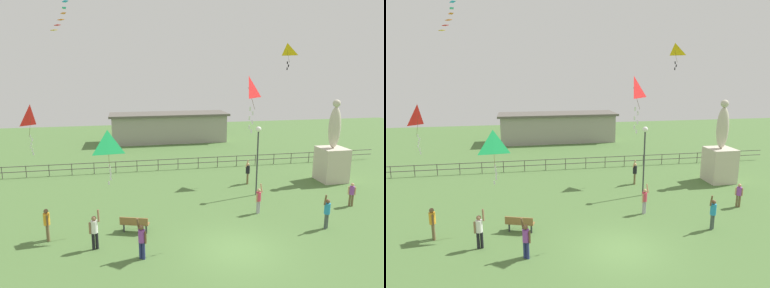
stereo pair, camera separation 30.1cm
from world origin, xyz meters
The scene contains 17 objects.
ground_plane centered at (0.00, 0.00, 0.00)m, with size 80.00×80.00×0.00m, color #4C7038.
statue_monument centered at (10.38, 8.69, 1.86)m, with size 1.94×1.94×6.20m.
lamppost centered at (3.62, 6.83, 3.40)m, with size 0.36×0.36×4.71m.
park_bench centered at (-4.67, 2.79, 0.46)m, with size 1.55×0.86×0.85m.
person_0 centered at (-4.42, 0.06, 0.95)m, with size 0.43×0.42×1.90m.
person_1 centered at (-8.92, 2.68, 0.96)m, with size 0.31×0.48×1.66m.
person_2 centered at (2.59, 3.85, 0.90)m, with size 0.47×0.33×1.80m.
person_3 centered at (-6.55, 1.34, 0.99)m, with size 0.53×0.31×1.96m.
person_4 centered at (3.84, 9.15, 0.95)m, with size 0.40×0.48×1.89m.
person_5 centered at (8.69, 3.81, 0.86)m, with size 0.40×0.28×1.49m.
person_6 centered at (5.40, 1.26, 0.97)m, with size 0.49×0.32×1.94m.
kite_0 centered at (-5.85, 3.57, 4.60)m, with size 1.21×1.09×2.71m.
kite_1 centered at (7.12, 10.52, 9.72)m, with size 1.04×1.09×1.90m.
kite_2 centered at (0.90, 1.58, 7.39)m, with size 0.97×0.96×2.73m.
kite_3 centered at (-10.57, 8.18, 5.45)m, with size 0.88×0.86×3.18m.
waterfront_railing centered at (-0.41, 14.00, 0.63)m, with size 36.02×0.06×0.95m.
pavilion_building centered at (0.15, 26.00, 1.71)m, with size 13.73×4.33×3.38m.
Camera 2 is at (-4.64, -14.31, 8.29)m, focal length 32.40 mm.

